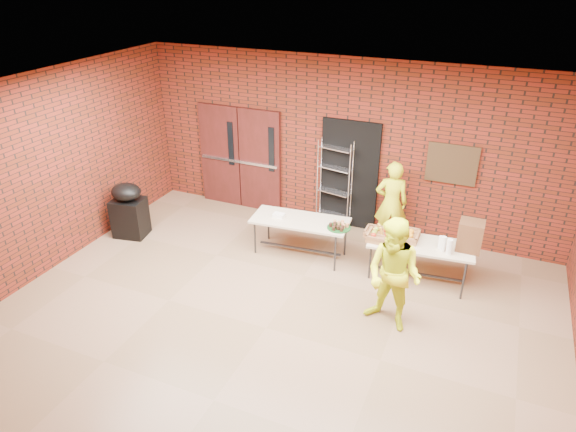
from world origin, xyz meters
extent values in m
cube|color=#7E6244|center=(0.00, 0.00, -0.02)|extent=(8.00, 7.00, 0.04)
cube|color=silver|center=(0.00, 0.00, 3.22)|extent=(8.00, 7.00, 0.04)
cube|color=maroon|center=(0.00, 3.52, 1.60)|extent=(8.00, 0.04, 3.20)
cube|color=maroon|center=(-4.02, 0.00, 1.60)|extent=(0.04, 7.00, 3.20)
cube|color=#4B1715|center=(-2.65, 3.44, 1.05)|extent=(0.88, 0.08, 2.10)
cube|color=#4B1715|center=(-1.75, 3.44, 1.05)|extent=(0.88, 0.08, 2.10)
cube|color=black|center=(-2.37, 3.39, 1.35)|extent=(0.12, 0.02, 0.90)
cube|color=black|center=(-1.47, 3.39, 1.35)|extent=(0.12, 0.02, 0.90)
cube|color=silver|center=(-2.20, 3.38, 1.00)|extent=(1.70, 0.04, 0.05)
cube|color=black|center=(0.10, 3.46, 1.05)|extent=(1.10, 0.06, 2.10)
cube|color=#392917|center=(1.90, 3.45, 1.55)|extent=(0.85, 0.04, 0.70)
cube|color=#C3B195|center=(-0.32, 2.07, 0.67)|extent=(1.72, 0.84, 0.04)
cube|color=#303135|center=(-0.32, 2.07, 0.11)|extent=(1.48, 0.17, 0.03)
cylinder|color=#303135|center=(-1.06, 2.35, 0.32)|extent=(0.03, 0.03, 0.65)
cylinder|color=#303135|center=(0.42, 2.35, 0.32)|extent=(0.03, 0.03, 0.65)
cylinder|color=#303135|center=(-1.06, 1.80, 0.32)|extent=(0.03, 0.03, 0.65)
cylinder|color=#303135|center=(0.42, 1.80, 0.32)|extent=(0.03, 0.03, 0.65)
cube|color=#C3B195|center=(1.73, 2.08, 0.65)|extent=(1.69, 0.84, 0.04)
cube|color=#303135|center=(1.73, 2.08, 0.11)|extent=(1.45, 0.18, 0.03)
cylinder|color=#303135|center=(1.00, 2.36, 0.32)|extent=(0.03, 0.03, 0.63)
cylinder|color=#303135|center=(2.45, 2.36, 0.32)|extent=(0.03, 0.03, 0.63)
cylinder|color=#303135|center=(1.00, 1.81, 0.32)|extent=(0.03, 0.03, 0.63)
cylinder|color=#303135|center=(2.45, 1.81, 0.32)|extent=(0.03, 0.03, 0.63)
cube|color=olive|center=(1.03, 2.08, 0.70)|extent=(0.41, 0.32, 0.06)
cube|color=olive|center=(1.42, 2.15, 0.71)|extent=(0.50, 0.39, 0.08)
cube|color=olive|center=(1.15, 1.96, 0.71)|extent=(0.50, 0.39, 0.08)
cylinder|color=#13491A|center=(0.38, 2.04, 0.69)|extent=(0.39, 0.39, 0.01)
cube|color=white|center=(-0.70, 2.02, 0.72)|extent=(0.19, 0.13, 0.06)
cube|color=#53361C|center=(2.42, 2.20, 0.91)|extent=(0.36, 0.32, 0.48)
cylinder|color=white|center=(2.06, 1.99, 0.79)|extent=(0.08, 0.08, 0.24)
cylinder|color=white|center=(2.16, 1.93, 0.80)|extent=(0.08, 0.08, 0.25)
cylinder|color=white|center=(2.02, 2.05, 0.78)|extent=(0.07, 0.07, 0.21)
cube|color=black|center=(-3.50, 1.47, 0.36)|extent=(0.65, 0.57, 0.73)
ellipsoid|color=black|center=(-3.50, 1.47, 0.89)|extent=(0.64, 0.58, 0.31)
imported|color=#EEFE1C|center=(1.00, 3.10, 0.79)|extent=(0.66, 0.53, 1.58)
imported|color=#EEFE1C|center=(1.58, 0.77, 0.83)|extent=(0.96, 0.85, 1.67)
camera|label=1|loc=(2.56, -5.17, 4.73)|focal=32.00mm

